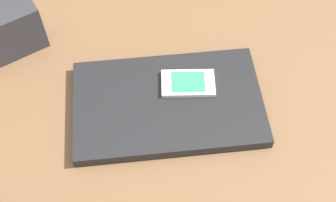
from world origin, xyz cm
name	(u,v)px	position (x,y,z in cm)	size (l,w,h in cm)	color
desk_surface	(154,121)	(0.00, 0.00, 1.50)	(120.00, 80.00, 3.00)	brown
laptop_closed	(168,104)	(3.43, 0.88, 4.14)	(35.27, 21.52, 2.27)	black
cell_phone_on_laptop	(188,83)	(8.38, 2.49, 5.76)	(11.63, 9.52, 1.03)	silver
desk_organizer	(5,31)	(-19.85, 27.60, 8.18)	(13.79, 7.24, 10.35)	#2D2D33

